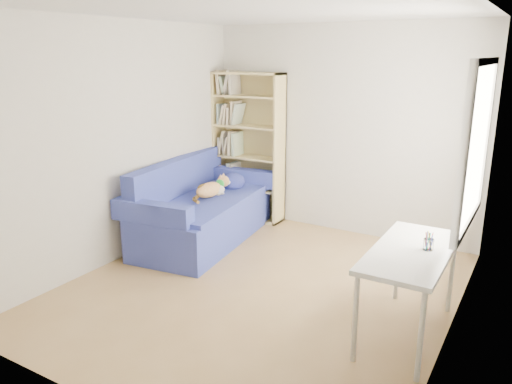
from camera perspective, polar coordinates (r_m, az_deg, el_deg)
ground at (r=5.02m, az=0.49°, el=-10.93°), size 4.00×4.00×0.00m
room_shell at (r=4.51m, az=1.86°, el=7.85°), size 3.54×4.04×2.62m
sofa at (r=6.18m, az=-6.26°, el=-2.15°), size 1.20×2.12×0.99m
bookshelf at (r=6.83m, az=-0.89°, el=4.47°), size 1.00×0.31×2.00m
desk at (r=4.17m, az=17.29°, el=-7.19°), size 0.57×1.25×0.75m
pen_cup at (r=4.16m, az=19.12°, el=-5.54°), size 0.08×0.08×0.15m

